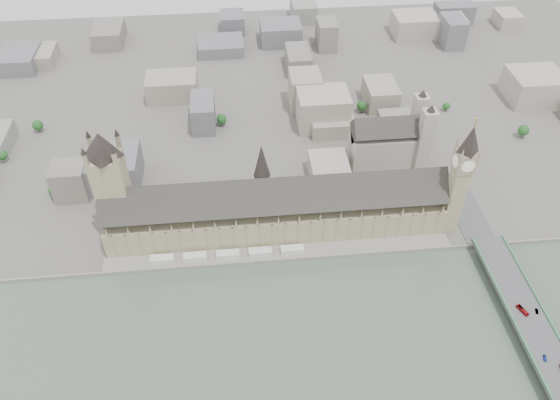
{
  "coord_description": "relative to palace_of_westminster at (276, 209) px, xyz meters",
  "views": [
    {
      "loc": [
        -27.91,
        -291.56,
        317.18
      ],
      "look_at": [
        3.45,
        23.55,
        28.85
      ],
      "focal_mm": 35.0,
      "sensor_mm": 36.0,
      "label": 1
    }
  ],
  "objects": [
    {
      "name": "car_approach",
      "position": [
        167.57,
        30.67,
        -11.72
      ],
      "size": [
        3.76,
        5.47,
        1.47
      ],
      "primitive_type": "imported",
      "rotation": [
        0.0,
        0.0,
        0.37
      ],
      "color": "gray",
      "rests_on": "westminster_bridge"
    },
    {
      "name": "central_tower",
      "position": [
        -10.0,
        6.3,
        35.21
      ],
      "size": [
        13.0,
        13.0,
        48.0
      ],
      "color": "gray",
      "rests_on": "ground"
    },
    {
      "name": "ground",
      "position": [
        0.0,
        -19.7,
        -22.71
      ],
      "size": [
        900.0,
        900.0,
        0.0
      ],
      "primitive_type": "plane",
      "color": "#595651",
      "rests_on": "ground"
    },
    {
      "name": "westminster_abbey",
      "position": [
        110.92,
        75.3,
        2.38
      ],
      "size": [
        68.0,
        36.0,
        64.0
      ],
      "color": "#A59F94",
      "rests_on": "ground"
    },
    {
      "name": "palace_of_westminster",
      "position": [
        0.0,
        0.0,
        0.0
      ],
      "size": [
        265.0,
        40.73,
        55.44
      ],
      "color": "gray",
      "rests_on": "ground"
    },
    {
      "name": "city_skyline_inland",
      "position": [
        0.0,
        225.3,
        -3.71
      ],
      "size": [
        720.0,
        360.0,
        38.0
      ],
      "primitive_type": null,
      "color": "gray",
      "rests_on": "ground"
    },
    {
      "name": "park_trees",
      "position": [
        -10.0,
        40.3,
        -15.21
      ],
      "size": [
        110.0,
        30.0,
        15.0
      ],
      "primitive_type": null,
      "color": "#163F17",
      "rests_on": "ground"
    },
    {
      "name": "elizabeth_tower",
      "position": [
        138.0,
        -11.7,
        35.38
      ],
      "size": [
        17.0,
        17.0,
        107.5
      ],
      "color": "gray",
      "rests_on": "ground"
    },
    {
      "name": "victoria_tower",
      "position": [
        -122.0,
        6.3,
        32.5
      ],
      "size": [
        30.0,
        30.0,
        100.0
      ],
      "color": "gray",
      "rests_on": "ground"
    },
    {
      "name": "westminster_bridge",
      "position": [
        162.0,
        -107.2,
        -17.58
      ],
      "size": [
        25.0,
        325.0,
        10.25
      ],
      "primitive_type": "cube",
      "color": "#474749",
      "rests_on": "ground"
    },
    {
      "name": "red_bus_north",
      "position": [
        158.87,
        -104.73,
        -11.07
      ],
      "size": [
        5.69,
        10.09,
        2.76
      ],
      "primitive_type": "imported",
      "rotation": [
        0.0,
        0.0,
        0.36
      ],
      "color": "#A61216",
      "rests_on": "westminster_bridge"
    },
    {
      "name": "terrace_tents",
      "position": [
        -40.0,
        -26.7,
        -18.71
      ],
      "size": [
        118.0,
        7.0,
        4.0
      ],
      "color": "silver",
      "rests_on": "river_terrace"
    },
    {
      "name": "car_blue",
      "position": [
        157.66,
        -141.22,
        -11.65
      ],
      "size": [
        3.36,
        5.07,
        1.61
      ],
      "primitive_type": "imported",
      "rotation": [
        0.0,
        0.0,
        -0.34
      ],
      "color": "navy",
      "rests_on": "westminster_bridge"
    },
    {
      "name": "car_silver",
      "position": [
        168.64,
        -106.05,
        -11.76
      ],
      "size": [
        2.48,
        4.47,
        1.4
      ],
      "primitive_type": "imported",
      "rotation": [
        0.0,
        0.0,
        -0.25
      ],
      "color": "gray",
      "rests_on": "westminster_bridge"
    },
    {
      "name": "bridge_parapets",
      "position": [
        162.0,
        -151.7,
        -11.88
      ],
      "size": [
        25.0,
        235.0,
        1.15
      ],
      "primitive_type": null,
      "color": "#407451",
      "rests_on": "westminster_bridge"
    },
    {
      "name": "embankment_wall",
      "position": [
        0.0,
        -34.7,
        -21.21
      ],
      "size": [
        600.0,
        1.5,
        3.0
      ],
      "primitive_type": "cube",
      "color": "gray",
      "rests_on": "ground"
    },
    {
      "name": "river_terrace",
      "position": [
        0.0,
        -27.2,
        -21.71
      ],
      "size": [
        270.0,
        15.0,
        2.0
      ],
      "primitive_type": "cube",
      "color": "gray",
      "rests_on": "ground"
    }
  ]
}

